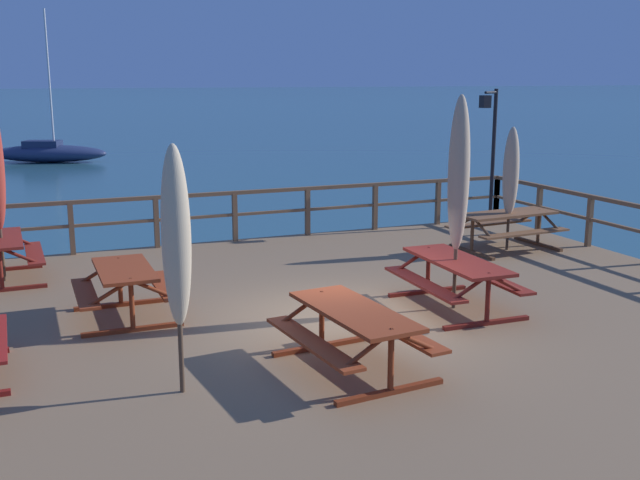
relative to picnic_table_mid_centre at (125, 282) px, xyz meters
The scene contains 12 objects.
ground_plane 3.48m from the picnic_table_mid_centre, 22.28° to the right, with size 600.00×600.00×0.00m, color #2D5B6B.
wooden_deck 3.32m from the picnic_table_mid_centre, 22.28° to the right, with size 13.68×11.76×0.90m, color #846647.
railing_waterside_far 5.40m from the picnic_table_mid_centre, 57.06° to the left, with size 13.48×0.10×1.09m.
picnic_table_mid_centre is the anchor object (origin of this frame).
picnic_table_front_left 8.04m from the picnic_table_mid_centre, 12.04° to the left, with size 2.17×1.54×0.78m.
picnic_table_mid_left 4.94m from the picnic_table_mid_centre, 16.28° to the right, with size 1.44×2.12×0.78m.
picnic_table_back_right 3.79m from the picnic_table_mid_centre, 53.44° to the right, with size 1.58×2.13×0.78m.
patio_umbrella_short_back 3.18m from the picnic_table_mid_centre, 86.02° to the right, with size 0.32×0.32×2.79m.
patio_umbrella_short_mid 8.10m from the picnic_table_mid_centre, 11.68° to the left, with size 0.32×0.32×2.51m.
patio_umbrella_tall_back_left 5.14m from the picnic_table_mid_centre, 16.20° to the right, with size 0.32×0.32×3.23m.
lamp_post_hooked 9.84m from the picnic_table_mid_centre, 23.54° to the left, with size 0.62×0.42×3.20m.
sailboat_distant 30.84m from the picnic_table_mid_centre, 89.43° to the left, with size 6.20×3.77×7.72m.
Camera 1 is at (-4.27, -9.61, 4.37)m, focal length 42.13 mm.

